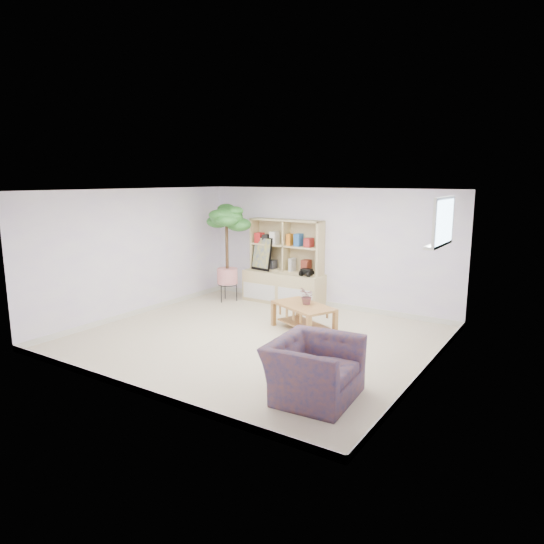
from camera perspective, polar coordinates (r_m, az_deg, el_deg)
The scene contains 14 objects.
floor at distance 8.03m, azimuth -1.92°, elevation -7.82°, with size 5.50×5.00×0.01m, color beige.
ceiling at distance 7.60m, azimuth -2.04°, elevation 9.58°, with size 5.50×5.00×0.01m, color silver.
walls at distance 7.72m, azimuth -1.98°, elevation 0.65°, with size 5.51×5.01×2.40m.
baseboard at distance 8.01m, azimuth -1.92°, elevation -7.48°, with size 5.50×5.00×0.10m, color silver, non-canonical shape.
window at distance 7.05m, azimuth 19.59°, elevation 5.60°, with size 0.10×0.98×0.68m, color #BFDDF8, non-canonical shape.
window_sill at distance 7.09m, azimuth 18.96°, elevation 3.07°, with size 0.14×1.00×0.04m, color silver.
storage_unit at distance 10.08m, azimuth 1.38°, elevation 1.20°, with size 1.75×0.59×1.75m, color tan, non-canonical shape.
poster at distance 10.29m, azimuth -1.19°, elevation 2.15°, with size 0.51×0.12×0.71m, color yellow, non-canonical shape.
toy_truck at distance 9.73m, azimuth 4.09°, elevation 0.01°, with size 0.31×0.22×0.17m, color black, non-canonical shape.
coffee_table at distance 8.37m, azimuth 3.70°, elevation -5.39°, with size 1.12×0.61×0.46m, color #A37339, non-canonical shape.
table_plant at distance 8.29m, azimuth 4.13°, elevation -2.84°, with size 0.27×0.23×0.30m, color #13611F.
floor_tree at distance 10.26m, azimuth -5.32°, elevation 2.21°, with size 0.76×0.76×2.07m, color #1D5821, non-canonical shape.
armchair at distance 5.87m, azimuth 4.94°, elevation -10.87°, with size 1.09×0.95×0.80m, color navy.
sill_plant at distance 7.21m, azimuth 19.29°, elevation 4.20°, with size 0.12×0.10×0.22m, color #1D5821.
Camera 1 is at (4.35, -6.23, 2.57)m, focal length 32.00 mm.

